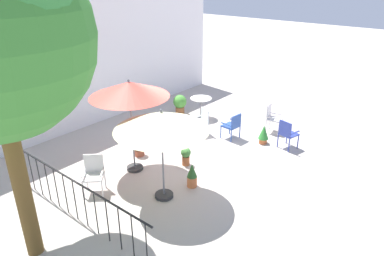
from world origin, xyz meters
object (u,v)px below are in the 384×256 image
at_px(patio_chair_4, 201,120).
at_px(potted_plant_3, 139,147).
at_px(patio_umbrella_0, 161,122).
at_px(potted_plant_0, 264,134).
at_px(potted_plant_4, 186,155).
at_px(patio_chair_0, 287,133).
at_px(patio_chair_2, 233,125).
at_px(cafe_table_0, 201,104).
at_px(potted_plant_1, 180,103).
at_px(potted_plant_2, 192,175).
at_px(patio_chair_3, 94,172).
at_px(patio_umbrella_1, 129,90).
at_px(patio_chair_1, 272,116).

bearing_deg(patio_chair_4, potted_plant_3, 168.66).
height_order(patio_umbrella_0, potted_plant_0, patio_umbrella_0).
relative_size(potted_plant_3, potted_plant_4, 0.98).
distance_m(patio_chair_0, patio_chair_2, 1.70).
distance_m(patio_umbrella_0, cafe_table_0, 5.30).
xyz_separation_m(patio_chair_0, potted_plant_0, (-0.12, 0.71, -0.20)).
relative_size(potted_plant_1, potted_plant_3, 1.44).
height_order(patio_chair_2, potted_plant_2, patio_chair_2).
bearing_deg(patio_umbrella_0, potted_plant_2, -16.20).
bearing_deg(potted_plant_0, cafe_table_0, 81.24).
xyz_separation_m(cafe_table_0, patio_chair_3, (-5.38, -0.93, 0.01)).
xyz_separation_m(patio_umbrella_1, cafe_table_0, (4.07, 0.91, -1.73)).
distance_m(patio_chair_0, potted_plant_4, 3.19).
relative_size(patio_umbrella_0, potted_plant_4, 4.29).
height_order(patio_umbrella_1, patio_chair_1, patio_umbrella_1).
height_order(potted_plant_2, potted_plant_4, potted_plant_2).
height_order(patio_chair_0, potted_plant_4, patio_chair_0).
relative_size(patio_umbrella_1, potted_plant_4, 4.83).
relative_size(patio_chair_0, potted_plant_0, 1.51).
distance_m(patio_umbrella_0, potted_plant_3, 2.82).
xyz_separation_m(patio_umbrella_1, potted_plant_2, (0.34, -1.73, -1.93)).
xyz_separation_m(cafe_table_0, potted_plant_0, (-0.43, -2.81, -0.21)).
bearing_deg(potted_plant_4, patio_chair_3, 159.51).
bearing_deg(patio_chair_0, patio_chair_3, 152.95).
bearing_deg(patio_umbrella_0, patio_chair_1, -1.91).
xyz_separation_m(patio_chair_2, potted_plant_3, (-2.67, 1.47, -0.22)).
height_order(cafe_table_0, potted_plant_0, cafe_table_0).
height_order(patio_umbrella_0, patio_chair_3, patio_umbrella_0).
distance_m(patio_chair_0, patio_chair_4, 2.76).
bearing_deg(patio_umbrella_0, patio_chair_2, 8.10).
bearing_deg(potted_plant_4, potted_plant_3, 107.38).
height_order(patio_umbrella_0, potted_plant_3, patio_umbrella_0).
xyz_separation_m(patio_umbrella_1, potted_plant_0, (3.63, -1.91, -1.93)).
distance_m(cafe_table_0, potted_plant_4, 3.52).
bearing_deg(potted_plant_3, potted_plant_4, -72.62).
xyz_separation_m(patio_chair_4, potted_plant_4, (-1.90, -0.94, -0.20)).
relative_size(patio_chair_0, patio_chair_1, 0.96).
bearing_deg(potted_plant_3, patio_umbrella_0, -117.96).
relative_size(patio_chair_3, potted_plant_3, 1.85).
bearing_deg(patio_chair_1, potted_plant_4, 167.89).
distance_m(patio_chair_1, potted_plant_1, 3.51).
height_order(patio_chair_0, potted_plant_0, patio_chair_0).
distance_m(potted_plant_1, potted_plant_3, 3.49).
height_order(patio_chair_1, potted_plant_2, patio_chair_1).
distance_m(patio_chair_3, potted_plant_3, 2.02).
xyz_separation_m(potted_plant_1, potted_plant_4, (-2.81, -2.67, -0.12)).
height_order(patio_chair_4, potted_plant_1, patio_chair_4).
height_order(potted_plant_0, potted_plant_3, potted_plant_0).
xyz_separation_m(patio_umbrella_0, patio_chair_3, (-0.87, 1.48, -1.42)).
relative_size(patio_umbrella_0, patio_chair_3, 2.37).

